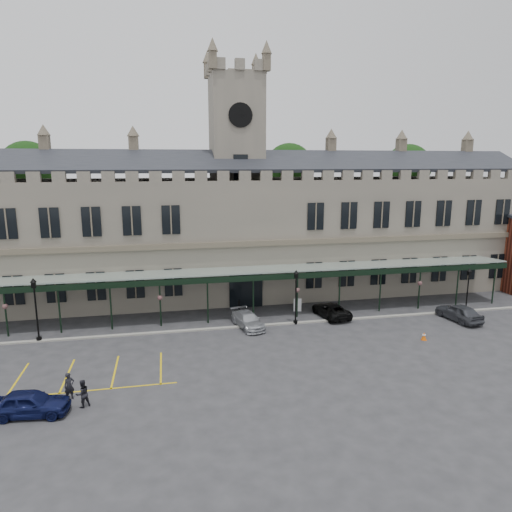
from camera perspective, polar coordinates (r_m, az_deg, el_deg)
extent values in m
plane|color=#2D2D30|center=(34.19, 2.02, -11.92)|extent=(140.00, 140.00, 0.00)
cube|color=#676155|center=(47.67, -2.37, 2.38)|extent=(60.00, 10.00, 12.00)
cube|color=brown|center=(42.60, -1.28, 1.55)|extent=(60.00, 0.35, 0.50)
cube|color=black|center=(44.58, -1.94, 11.81)|extent=(60.00, 4.77, 2.20)
cube|color=black|center=(49.52, -2.91, 11.78)|extent=(60.00, 4.77, 2.20)
cube|color=black|center=(43.63, -1.27, -4.00)|extent=(3.20, 0.18, 3.80)
cube|color=#676155|center=(47.12, -2.42, 8.39)|extent=(5.00, 5.00, 22.00)
cylinder|color=silver|center=(44.73, -1.96, 17.20)|extent=(2.20, 0.12, 2.20)
cylinder|color=black|center=(44.66, -1.95, 17.20)|extent=(2.30, 0.04, 2.30)
cube|color=black|center=(44.53, -1.92, 10.78)|extent=(1.40, 0.12, 2.80)
cube|color=#8C9E93|center=(41.27, -0.82, -1.76)|extent=(50.00, 4.00, 0.40)
cube|color=black|center=(39.42, -0.29, -2.77)|extent=(50.00, 0.18, 0.50)
cube|color=gray|center=(39.15, 0.15, -8.69)|extent=(60.00, 0.40, 0.12)
cylinder|color=#332314|center=(57.89, -25.96, 2.85)|extent=(0.70, 0.70, 12.00)
sphere|color=black|center=(57.39, -26.59, 9.77)|extent=(6.00, 6.00, 6.00)
cylinder|color=#332314|center=(58.06, 4.06, 4.02)|extent=(0.70, 0.70, 12.00)
sphere|color=black|center=(57.56, 4.16, 10.95)|extent=(6.00, 6.00, 6.00)
cylinder|color=#332314|center=(64.17, 18.01, 4.21)|extent=(0.70, 0.70, 12.00)
sphere|color=black|center=(63.71, 18.41, 10.46)|extent=(6.00, 6.00, 6.00)
cylinder|color=black|center=(39.77, -25.48, -9.39)|extent=(0.39, 0.39, 0.33)
cylinder|color=black|center=(39.13, -25.73, -6.61)|extent=(0.13, 0.13, 4.38)
cube|color=black|center=(38.50, -26.04, -3.27)|extent=(0.31, 0.31, 0.44)
cone|color=black|center=(38.41, -26.09, -2.71)|extent=(0.48, 0.48, 0.33)
cylinder|color=black|center=(39.83, 4.95, -8.23)|extent=(0.37, 0.37, 0.31)
cylinder|color=black|center=(39.23, 4.99, -5.62)|extent=(0.12, 0.12, 4.11)
cube|color=black|center=(38.63, 5.05, -2.49)|extent=(0.29, 0.29, 0.41)
cone|color=black|center=(38.55, 5.06, -1.97)|extent=(0.45, 0.45, 0.31)
cylinder|color=black|center=(46.47, 24.71, -6.38)|extent=(0.33, 0.33, 0.28)
cylinder|color=black|center=(46.00, 24.89, -4.36)|extent=(0.11, 0.11, 3.69)
cube|color=black|center=(45.54, 25.10, -1.96)|extent=(0.26, 0.26, 0.37)
cone|color=black|center=(45.47, 25.14, -1.56)|extent=(0.41, 0.41, 0.28)
cube|color=#DE5607|center=(38.65, 20.23, -9.79)|extent=(0.35, 0.35, 0.04)
cone|color=#DE5607|center=(38.54, 20.26, -9.37)|extent=(0.40, 0.40, 0.64)
cylinder|color=silver|center=(38.51, 20.27, -9.24)|extent=(0.27, 0.27, 0.09)
cylinder|color=black|center=(43.01, 5.20, -6.57)|extent=(0.06, 0.06, 0.51)
cube|color=silver|center=(42.90, 5.21, -6.11)|extent=(0.72, 0.17, 1.23)
cylinder|color=black|center=(42.93, -2.14, -6.23)|extent=(0.18, 0.18, 0.99)
cylinder|color=black|center=(43.80, 4.86, -6.00)|extent=(0.15, 0.15, 0.85)
imported|color=#0E133E|center=(29.01, -26.45, -16.17)|extent=(4.37, 2.11, 1.44)
imported|color=#A4A6AC|center=(38.77, -1.02, -8.01)|extent=(2.69, 4.61, 1.26)
imported|color=black|center=(41.82, 9.35, -6.69)|extent=(2.76, 4.77, 1.25)
imported|color=#3B3D43|center=(44.07, 24.03, -6.44)|extent=(2.46, 4.65, 1.51)
imported|color=black|center=(29.76, -22.31, -14.84)|extent=(0.72, 0.66, 1.66)
imported|color=black|center=(28.69, -20.86, -15.78)|extent=(1.00, 0.94, 1.63)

